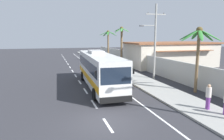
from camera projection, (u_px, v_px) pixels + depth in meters
ground_plane at (106, 122)px, 12.28m from camera, size 160.00×160.00×0.00m
sidewalk_kerb at (140, 80)px, 23.66m from camera, size 3.20×90.00×0.14m
lane_markings at (93, 76)px, 26.41m from camera, size 3.58×71.00×0.01m
boundary_wall at (153, 65)px, 28.34m from camera, size 0.24×60.00×2.37m
coach_bus_foreground at (99, 69)px, 20.34m from camera, size 3.17×12.42×3.63m
motorcycle_beside_bus at (107, 68)px, 28.87m from camera, size 0.56×1.96×1.55m
motorcycle_trailing at (99, 66)px, 30.67m from camera, size 0.56×1.96×1.54m
pedestrian_midwalk at (208, 96)px, 13.85m from camera, size 0.36×0.36×1.76m
pedestrian_far_walk at (125, 64)px, 30.05m from camera, size 0.36×0.36×1.64m
utility_pole_mid at (155, 40)px, 23.73m from camera, size 3.25×0.24×8.76m
palm_nearest at (108, 40)px, 41.78m from camera, size 3.69×3.72×6.31m
palm_second at (122, 40)px, 33.33m from camera, size 2.70×2.66×6.67m
palm_third at (198, 44)px, 18.03m from camera, size 3.70×3.54×5.93m
roadside_building at (170, 54)px, 35.16m from camera, size 15.22×8.62×4.11m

